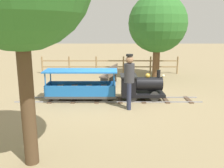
% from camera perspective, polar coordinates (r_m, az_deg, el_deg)
% --- Properties ---
extents(ground_plane, '(60.00, 60.00, 0.00)m').
position_cam_1_polar(ground_plane, '(8.12, -0.42, -3.78)').
color(ground_plane, '#8C7A56').
extents(track, '(0.78, 6.05, 0.04)m').
position_cam_1_polar(track, '(8.12, -0.80, -3.67)').
color(track, gray).
rests_on(track, ground_plane).
extents(locomotive, '(0.74, 1.45, 0.98)m').
position_cam_1_polar(locomotive, '(8.05, 6.50, -0.48)').
color(locomotive, black).
rests_on(locomotive, ground_plane).
extents(passenger_car, '(0.84, 2.35, 0.97)m').
position_cam_1_polar(passenger_car, '(8.08, -7.20, -0.89)').
color(passenger_car, '#3F3F3F').
rests_on(passenger_car, ground_plane).
extents(conductor_person, '(0.30, 0.30, 1.62)m').
position_cam_1_polar(conductor_person, '(7.06, 4.04, 1.61)').
color(conductor_person, '#282D47').
rests_on(conductor_person, ground_plane).
extents(park_bench, '(1.36, 0.77, 0.82)m').
position_cam_1_polar(park_bench, '(10.26, -0.48, 2.15)').
color(park_bench, brown).
rests_on(park_bench, ground_plane).
extents(oak_tree_near, '(2.70, 2.70, 3.90)m').
position_cam_1_polar(oak_tree_near, '(11.73, 10.61, 13.71)').
color(oak_tree_near, brown).
rests_on(oak_tree_near, ground_plane).
extents(fence_section, '(0.08, 7.13, 0.90)m').
position_cam_1_polar(fence_section, '(12.73, -0.50, 4.58)').
color(fence_section, '#93754C').
rests_on(fence_section, ground_plane).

